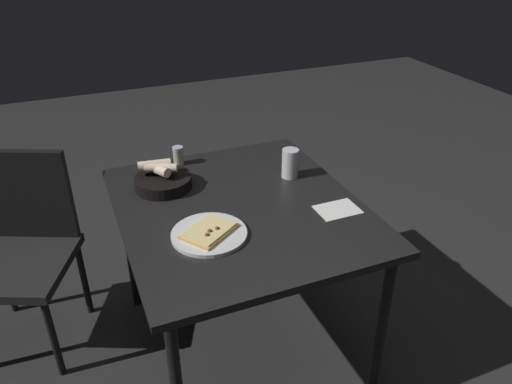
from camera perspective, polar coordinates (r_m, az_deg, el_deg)
ground at (r=2.38m, az=-1.62°, el=-17.04°), size 8.00×8.00×0.00m
dining_table at (r=1.95m, az=-1.89°, el=-3.23°), size 0.91×1.03×0.74m
pizza_plate at (r=1.74m, az=-5.44°, el=-4.76°), size 0.27×0.27×0.04m
bread_basket at (r=2.05m, az=-10.82°, el=1.42°), size 0.23×0.23×0.11m
beer_glass at (r=2.10m, az=3.95°, el=3.16°), size 0.07×0.07×0.13m
pepper_shaker at (r=2.24m, az=-8.97°, el=4.07°), size 0.05×0.05×0.08m
napkin at (r=1.90m, az=9.43°, el=-2.03°), size 0.16×0.12×0.00m
chair_near at (r=2.36m, az=-25.62°, el=-5.05°), size 0.58×0.58×0.87m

